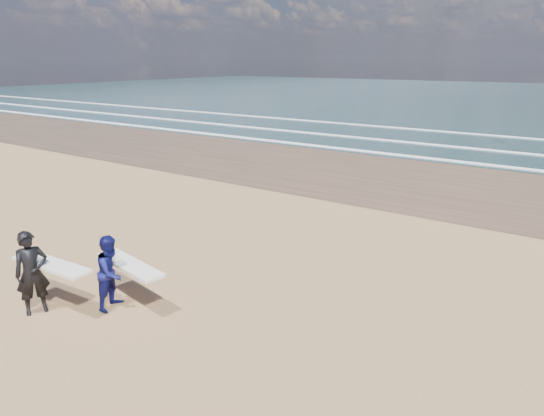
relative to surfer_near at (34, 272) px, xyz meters
The scene contains 2 objects.
surfer_near is the anchor object (origin of this frame).
surfer_far 1.70m from the surfer_near, 42.97° to the left, with size 2.26×1.29×1.75m.
Camera 1 is at (9.73, -4.83, 5.56)m, focal length 32.00 mm.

